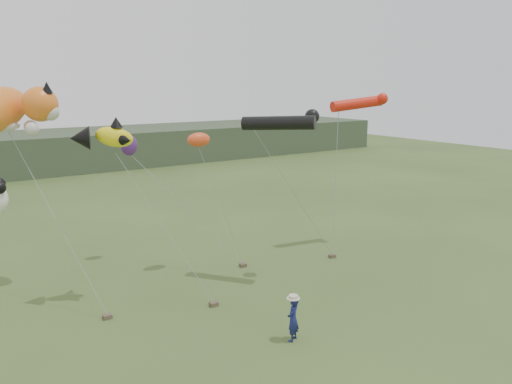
# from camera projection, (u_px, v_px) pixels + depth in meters

# --- Properties ---
(ground) EXTENTS (120.00, 120.00, 0.00)m
(ground) POSITION_uv_depth(u_px,v_px,m) (288.00, 336.00, 18.76)
(ground) COLOR #385123
(ground) RESTS_ON ground
(headland) EXTENTS (90.00, 13.00, 4.00)m
(headland) POSITION_uv_depth(u_px,v_px,m) (7.00, 155.00, 52.84)
(headland) COLOR #2D3D28
(headland) RESTS_ON ground
(festival_attendant) EXTENTS (0.74, 0.66, 1.70)m
(festival_attendant) POSITION_uv_depth(u_px,v_px,m) (293.00, 319.00, 18.31)
(festival_attendant) COLOR navy
(festival_attendant) RESTS_ON ground
(sandbag_anchors) EXTENTS (17.41, 5.51, 0.18)m
(sandbag_anchors) POSITION_uv_depth(u_px,v_px,m) (200.00, 298.00, 21.92)
(sandbag_anchors) COLOR brown
(sandbag_anchors) RESTS_ON ground
(cat_kite) EXTENTS (5.49, 4.51, 2.71)m
(cat_kite) POSITION_uv_depth(u_px,v_px,m) (5.00, 110.00, 21.75)
(cat_kite) COLOR orange
(cat_kite) RESTS_ON ground
(fish_kite) EXTENTS (2.71, 1.76, 1.38)m
(fish_kite) POSITION_uv_depth(u_px,v_px,m) (102.00, 137.00, 20.39)
(fish_kite) COLOR yellow
(fish_kite) RESTS_ON ground
(tube_kites) EXTENTS (9.95, 4.05, 1.62)m
(tube_kites) POSITION_uv_depth(u_px,v_px,m) (324.00, 112.00, 25.11)
(tube_kites) COLOR black
(tube_kites) RESTS_ON ground
(misc_kites) EXTENTS (3.36, 3.98, 1.34)m
(misc_kites) POSITION_uv_depth(u_px,v_px,m) (163.00, 143.00, 25.01)
(misc_kites) COLOR #E9491E
(misc_kites) RESTS_ON ground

